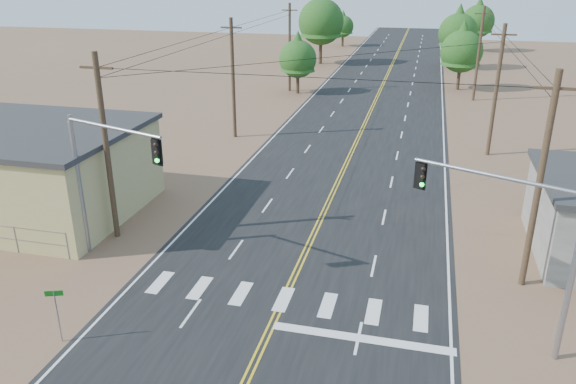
% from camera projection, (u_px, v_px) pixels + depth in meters
% --- Properties ---
extents(road, '(15.00, 200.00, 0.02)m').
position_uv_depth(road, '(352.00, 152.00, 44.85)').
color(road, black).
rests_on(road, ground).
extents(utility_pole_left_near, '(1.80, 0.30, 10.00)m').
position_uv_depth(utility_pole_left_near, '(106.00, 147.00, 29.07)').
color(utility_pole_left_near, '#4C3826').
rests_on(utility_pole_left_near, ground).
extents(utility_pole_left_mid, '(1.80, 0.30, 10.00)m').
position_uv_depth(utility_pole_left_mid, '(233.00, 78.00, 47.08)').
color(utility_pole_left_mid, '#4C3826').
rests_on(utility_pole_left_mid, ground).
extents(utility_pole_left_far, '(1.80, 0.30, 10.00)m').
position_uv_depth(utility_pole_left_far, '(290.00, 47.00, 65.08)').
color(utility_pole_left_far, '#4C3826').
rests_on(utility_pole_left_far, ground).
extents(utility_pole_right_near, '(1.80, 0.30, 10.00)m').
position_uv_depth(utility_pole_right_near, '(540.00, 182.00, 24.39)').
color(utility_pole_right_near, '#4C3826').
rests_on(utility_pole_right_near, ground).
extents(utility_pole_right_mid, '(1.80, 0.30, 10.00)m').
position_uv_depth(utility_pole_right_mid, '(496.00, 90.00, 42.40)').
color(utility_pole_right_mid, '#4C3826').
rests_on(utility_pole_right_mid, ground).
extents(utility_pole_right_far, '(1.80, 0.30, 10.00)m').
position_uv_depth(utility_pole_right_far, '(479.00, 53.00, 60.40)').
color(utility_pole_right_far, '#4C3826').
rests_on(utility_pole_right_far, ground).
extents(signal_mast_left, '(5.77, 2.18, 7.30)m').
position_uv_depth(signal_mast_left, '(100.00, 168.00, 26.58)').
color(signal_mast_left, gray).
rests_on(signal_mast_left, ground).
extents(signal_mast_right, '(5.95, 2.68, 6.86)m').
position_uv_depth(signal_mast_right, '(523.00, 234.00, 20.62)').
color(signal_mast_right, gray).
rests_on(signal_mast_right, ground).
extents(street_sign, '(0.66, 0.26, 2.32)m').
position_uv_depth(street_sign, '(56.00, 308.00, 21.70)').
color(street_sign, gray).
rests_on(street_sign, ground).
extents(tree_left_near, '(4.30, 4.30, 7.16)m').
position_uv_depth(tree_left_near, '(298.00, 55.00, 64.14)').
color(tree_left_near, '#3F2D1E').
rests_on(tree_left_near, ground).
extents(tree_left_mid, '(6.73, 6.73, 11.22)m').
position_uv_depth(tree_left_mid, '(321.00, 17.00, 82.95)').
color(tree_left_mid, '#3F2D1E').
rests_on(tree_left_mid, ground).
extents(tree_left_far, '(3.88, 3.88, 6.47)m').
position_uv_depth(tree_left_far, '(343.00, 24.00, 102.88)').
color(tree_left_far, '#3F2D1E').
rests_on(tree_left_far, ground).
extents(tree_right_near, '(4.91, 4.91, 8.19)m').
position_uv_depth(tree_right_near, '(462.00, 47.00, 65.80)').
color(tree_right_near, '#3F2D1E').
rests_on(tree_right_near, ground).
extents(tree_right_mid, '(5.46, 5.46, 9.11)m').
position_uv_depth(tree_right_mid, '(458.00, 29.00, 79.53)').
color(tree_right_mid, '#3F2D1E').
rests_on(tree_right_mid, ground).
extents(tree_right_far, '(5.51, 5.51, 9.19)m').
position_uv_depth(tree_right_far, '(478.00, 18.00, 95.77)').
color(tree_right_far, '#3F2D1E').
rests_on(tree_right_far, ground).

